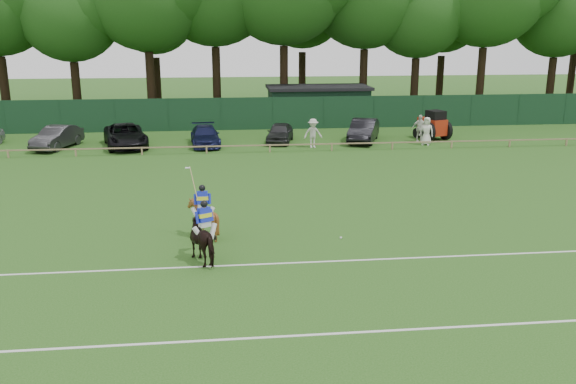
{
  "coord_description": "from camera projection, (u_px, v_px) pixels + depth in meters",
  "views": [
    {
      "loc": [
        -2.05,
        -20.03,
        7.66
      ],
      "look_at": [
        0.5,
        3.0,
        1.4
      ],
      "focal_mm": 38.0,
      "sensor_mm": 36.0,
      "label": 1
    }
  ],
  "objects": [
    {
      "name": "pitch_rail",
      "position": [
        254.0,
        146.0,
        38.59
      ],
      "size": [
        62.1,
        0.1,
        0.5
      ],
      "color": "#997F5B",
      "rests_on": "ground"
    },
    {
      "name": "estate_black",
      "position": [
        364.0,
        131.0,
        42.16
      ],
      "size": [
        3.24,
        5.01,
        1.56
      ],
      "primitive_type": "imported",
      "rotation": [
        0.0,
        0.0,
        -0.37
      ],
      "color": "black",
      "rests_on": "ground"
    },
    {
      "name": "tractor",
      "position": [
        433.0,
        126.0,
        43.06
      ],
      "size": [
        2.3,
        2.83,
        2.06
      ],
      "rotation": [
        0.0,
        0.0,
        0.31
      ],
      "color": "#AC250F",
      "rests_on": "ground"
    },
    {
      "name": "spectator_left",
      "position": [
        313.0,
        133.0,
        40.02
      ],
      "size": [
        1.33,
        0.88,
        1.92
      ],
      "primitive_type": "imported",
      "rotation": [
        0.0,
        0.0,
        0.14
      ],
      "color": "beige",
      "rests_on": "ground"
    },
    {
      "name": "pitch_lines",
      "position": [
        295.0,
        294.0,
        18.08
      ],
      "size": [
        60.0,
        5.1,
        0.01
      ],
      "color": "silver",
      "rests_on": "ground"
    },
    {
      "name": "rider_dark",
      "position": [
        205.0,
        219.0,
        20.29
      ],
      "size": [
        0.88,
        0.61,
        1.41
      ],
      "rotation": [
        0.0,
        0.0,
        3.63
      ],
      "color": "silver",
      "rests_on": "ground"
    },
    {
      "name": "spectator_mid",
      "position": [
        420.0,
        128.0,
        42.09
      ],
      "size": [
        1.12,
        0.5,
        1.88
      ],
      "primitive_type": "imported",
      "rotation": [
        0.0,
        0.0,
        -0.04
      ],
      "color": "silver",
      "rests_on": "ground"
    },
    {
      "name": "perimeter_fence",
      "position": [
        247.0,
        114.0,
        47.02
      ],
      "size": [
        92.08,
        0.08,
        2.5
      ],
      "color": "#14351E",
      "rests_on": "ground"
    },
    {
      "name": "spectator_right",
      "position": [
        426.0,
        131.0,
        40.97
      ],
      "size": [
        1.1,
        1.0,
        1.89
      ],
      "primitive_type": "imported",
      "rotation": [
        0.0,
        0.0,
        -0.55
      ],
      "color": "silver",
      "rests_on": "ground"
    },
    {
      "name": "ground",
      "position": [
        283.0,
        253.0,
        21.44
      ],
      "size": [
        160.0,
        160.0,
        0.0
      ],
      "primitive_type": "plane",
      "color": "#1E4C14",
      "rests_on": "ground"
    },
    {
      "name": "sedan_grey",
      "position": [
        57.0,
        137.0,
        39.87
      ],
      "size": [
        2.74,
        4.68,
        1.46
      ],
      "primitive_type": "imported",
      "rotation": [
        0.0,
        0.0,
        -0.29
      ],
      "color": "#29292B",
      "rests_on": "ground"
    },
    {
      "name": "polo_ball",
      "position": [
        341.0,
        238.0,
        22.84
      ],
      "size": [
        0.09,
        0.09,
        0.09
      ],
      "primitive_type": "sphere",
      "color": "silver",
      "rests_on": "ground"
    },
    {
      "name": "sedan_navy",
      "position": [
        205.0,
        136.0,
        40.81
      ],
      "size": [
        2.21,
        4.66,
        1.31
      ],
      "primitive_type": "imported",
      "rotation": [
        0.0,
        0.0,
        0.08
      ],
      "color": "#12163A",
      "rests_on": "ground"
    },
    {
      "name": "horse_chestnut",
      "position": [
        203.0,
        219.0,
        22.84
      ],
      "size": [
        1.21,
        1.35,
        1.45
      ],
      "primitive_type": "imported",
      "rotation": [
        0.0,
        0.0,
        3.17
      ],
      "color": "brown",
      "rests_on": "ground"
    },
    {
      "name": "horse_dark",
      "position": [
        205.0,
        239.0,
        20.49
      ],
      "size": [
        1.61,
        2.02,
        1.56
      ],
      "primitive_type": "imported",
      "rotation": [
        0.0,
        0.0,
        3.63
      ],
      "color": "black",
      "rests_on": "ground"
    },
    {
      "name": "rider_chestnut",
      "position": [
        202.0,
        202.0,
        22.65
      ],
      "size": [
        0.94,
        0.57,
        2.05
      ],
      "rotation": [
        0.0,
        0.0,
        3.17
      ],
      "color": "silver",
      "rests_on": "ground"
    },
    {
      "name": "tree_row",
      "position": [
        266.0,
        115.0,
        55.24
      ],
      "size": [
        96.0,
        12.0,
        21.0
      ],
      "primitive_type": null,
      "color": "#26561C",
      "rests_on": "ground"
    },
    {
      "name": "utility_shed",
      "position": [
        318.0,
        104.0,
        50.46
      ],
      "size": [
        8.4,
        4.4,
        3.04
      ],
      "color": "#14331E",
      "rests_on": "ground"
    },
    {
      "name": "suv_black",
      "position": [
        126.0,
        136.0,
        40.31
      ],
      "size": [
        3.74,
        5.9,
        1.52
      ],
      "primitive_type": "imported",
      "rotation": [
        0.0,
        0.0,
        0.24
      ],
      "color": "black",
      "rests_on": "ground"
    },
    {
      "name": "hatch_grey",
      "position": [
        280.0,
        133.0,
        41.95
      ],
      "size": [
        2.43,
        4.2,
        1.34
      ],
      "primitive_type": "imported",
      "rotation": [
        0.0,
        0.0,
        -0.23
      ],
      "color": "#2B2B2E",
      "rests_on": "ground"
    }
  ]
}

